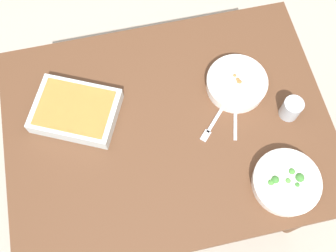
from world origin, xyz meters
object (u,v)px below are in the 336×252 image
(drink_cup, at_px, (291,109))
(fork_on_table, at_px, (212,124))
(spoon_by_stew, at_px, (235,112))
(broccoli_bowl, at_px, (286,182))
(stew_bowl, at_px, (237,83))
(baking_dish, at_px, (76,111))

(drink_cup, bearing_deg, fork_on_table, -3.15)
(drink_cup, height_order, spoon_by_stew, drink_cup)
(drink_cup, height_order, fork_on_table, drink_cup)
(broccoli_bowl, bearing_deg, fork_on_table, -55.25)
(broccoli_bowl, distance_m, fork_on_table, 0.33)
(broccoli_bowl, bearing_deg, spoon_by_stew, -73.18)
(stew_bowl, bearing_deg, drink_cup, 137.59)
(broccoli_bowl, relative_size, fork_on_table, 1.67)
(stew_bowl, distance_m, fork_on_table, 0.19)
(spoon_by_stew, bearing_deg, drink_cup, 166.27)
(stew_bowl, distance_m, broccoli_bowl, 0.41)
(baking_dish, height_order, fork_on_table, baking_dish)
(drink_cup, relative_size, spoon_by_stew, 0.49)
(stew_bowl, height_order, broccoli_bowl, broccoli_bowl)
(drink_cup, relative_size, fork_on_table, 0.60)
(drink_cup, distance_m, spoon_by_stew, 0.20)
(broccoli_bowl, relative_size, baking_dish, 0.65)
(broccoli_bowl, distance_m, spoon_by_stew, 0.32)
(stew_bowl, relative_size, baking_dish, 0.63)
(stew_bowl, relative_size, fork_on_table, 1.64)
(stew_bowl, xyz_separation_m, baking_dish, (0.61, -0.02, 0.00))
(broccoli_bowl, height_order, spoon_by_stew, broccoli_bowl)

